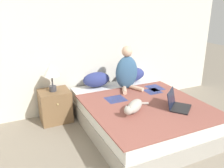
{
  "coord_description": "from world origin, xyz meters",
  "views": [
    {
      "loc": [
        -1.27,
        -0.55,
        1.94
      ],
      "look_at": [
        0.08,
        2.3,
        0.83
      ],
      "focal_mm": 38.0,
      "sensor_mm": 36.0,
      "label": 1
    }
  ],
  "objects_px": {
    "cat_tabby": "(134,107)",
    "nightstand": "(55,106)",
    "pillow_near": "(96,79)",
    "person_sitting": "(127,71)",
    "bed": "(140,115)",
    "pillow_far": "(132,74)",
    "laptop_open": "(177,105)",
    "table_lamp": "(51,72)"
  },
  "relations": [
    {
      "from": "cat_tabby",
      "to": "table_lamp",
      "type": "xyz_separation_m",
      "value": [
        -0.86,
        1.15,
        0.31
      ]
    },
    {
      "from": "pillow_near",
      "to": "person_sitting",
      "type": "distance_m",
      "value": 0.57
    },
    {
      "from": "pillow_far",
      "to": "cat_tabby",
      "type": "bearing_deg",
      "value": -119.11
    },
    {
      "from": "person_sitting",
      "to": "table_lamp",
      "type": "height_order",
      "value": "person_sitting"
    },
    {
      "from": "pillow_near",
      "to": "pillow_far",
      "type": "bearing_deg",
      "value": 0.0
    },
    {
      "from": "pillow_far",
      "to": "person_sitting",
      "type": "relative_size",
      "value": 0.66
    },
    {
      "from": "laptop_open",
      "to": "bed",
      "type": "bearing_deg",
      "value": 87.21
    },
    {
      "from": "pillow_far",
      "to": "table_lamp",
      "type": "relative_size",
      "value": 1.07
    },
    {
      "from": "nightstand",
      "to": "person_sitting",
      "type": "bearing_deg",
      "value": -12.51
    },
    {
      "from": "laptop_open",
      "to": "pillow_far",
      "type": "bearing_deg",
      "value": 49.69
    },
    {
      "from": "nightstand",
      "to": "pillow_near",
      "type": "bearing_deg",
      "value": 3.47
    },
    {
      "from": "pillow_far",
      "to": "person_sitting",
      "type": "height_order",
      "value": "person_sitting"
    },
    {
      "from": "bed",
      "to": "laptop_open",
      "type": "bearing_deg",
      "value": -53.88
    },
    {
      "from": "pillow_near",
      "to": "pillow_far",
      "type": "distance_m",
      "value": 0.74
    },
    {
      "from": "cat_tabby",
      "to": "laptop_open",
      "type": "bearing_deg",
      "value": 129.49
    },
    {
      "from": "nightstand",
      "to": "table_lamp",
      "type": "bearing_deg",
      "value": -167.22
    },
    {
      "from": "cat_tabby",
      "to": "nightstand",
      "type": "height_order",
      "value": "cat_tabby"
    },
    {
      "from": "pillow_near",
      "to": "person_sitting",
      "type": "height_order",
      "value": "person_sitting"
    },
    {
      "from": "pillow_near",
      "to": "laptop_open",
      "type": "height_order",
      "value": "pillow_near"
    },
    {
      "from": "table_lamp",
      "to": "pillow_far",
      "type": "bearing_deg",
      "value": 1.88
    },
    {
      "from": "person_sitting",
      "to": "nightstand",
      "type": "distance_m",
      "value": 1.35
    },
    {
      "from": "bed",
      "to": "pillow_far",
      "type": "relative_size",
      "value": 4.31
    },
    {
      "from": "bed",
      "to": "pillow_near",
      "type": "distance_m",
      "value": 1.03
    },
    {
      "from": "laptop_open",
      "to": "person_sitting",
      "type": "bearing_deg",
      "value": 65.59
    },
    {
      "from": "pillow_near",
      "to": "bed",
      "type": "bearing_deg",
      "value": -67.34
    },
    {
      "from": "laptop_open",
      "to": "table_lamp",
      "type": "relative_size",
      "value": 1.01
    },
    {
      "from": "cat_tabby",
      "to": "nightstand",
      "type": "relative_size",
      "value": 1.01
    },
    {
      "from": "cat_tabby",
      "to": "laptop_open",
      "type": "height_order",
      "value": "laptop_open"
    },
    {
      "from": "pillow_near",
      "to": "table_lamp",
      "type": "relative_size",
      "value": 1.07
    },
    {
      "from": "pillow_far",
      "to": "laptop_open",
      "type": "relative_size",
      "value": 1.06
    },
    {
      "from": "pillow_far",
      "to": "nightstand",
      "type": "relative_size",
      "value": 0.91
    },
    {
      "from": "person_sitting",
      "to": "cat_tabby",
      "type": "height_order",
      "value": "person_sitting"
    },
    {
      "from": "bed",
      "to": "pillow_far",
      "type": "height_order",
      "value": "pillow_far"
    },
    {
      "from": "bed",
      "to": "cat_tabby",
      "type": "xyz_separation_m",
      "value": [
        -0.3,
        -0.31,
        0.33
      ]
    },
    {
      "from": "pillow_far",
      "to": "table_lamp",
      "type": "xyz_separation_m",
      "value": [
        -1.53,
        -0.05,
        0.26
      ]
    },
    {
      "from": "cat_tabby",
      "to": "pillow_near",
      "type": "bearing_deg",
      "value": -123.61
    },
    {
      "from": "bed",
      "to": "nightstand",
      "type": "height_order",
      "value": "nightstand"
    },
    {
      "from": "bed",
      "to": "pillow_near",
      "type": "relative_size",
      "value": 4.31
    },
    {
      "from": "laptop_open",
      "to": "nightstand",
      "type": "xyz_separation_m",
      "value": [
        -1.48,
        1.3,
        -0.27
      ]
    },
    {
      "from": "bed",
      "to": "person_sitting",
      "type": "distance_m",
      "value": 0.8
    },
    {
      "from": "person_sitting",
      "to": "cat_tabby",
      "type": "distance_m",
      "value": 0.98
    },
    {
      "from": "nightstand",
      "to": "table_lamp",
      "type": "height_order",
      "value": "table_lamp"
    }
  ]
}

